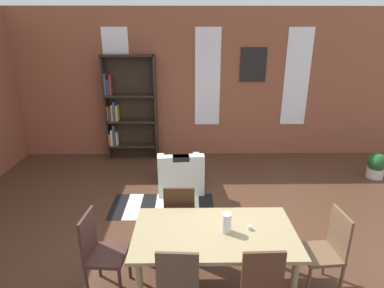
{
  "coord_description": "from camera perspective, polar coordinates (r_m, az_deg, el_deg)",
  "views": [
    {
      "loc": [
        -0.43,
        -3.54,
        2.73
      ],
      "look_at": [
        -0.37,
        1.25,
        1.02
      ],
      "focal_mm": 29.48,
      "sensor_mm": 36.0,
      "label": 1
    }
  ],
  "objects": [
    {
      "name": "armchair_white",
      "position": [
        5.77,
        -2.19,
        -5.51
      ],
      "size": [
        0.87,
        0.87,
        0.75
      ],
      "color": "silver",
      "rests_on": "ground"
    },
    {
      "name": "potted_plant_by_shelf",
      "position": [
        7.18,
        30.4,
        -3.28
      ],
      "size": [
        0.36,
        0.36,
        0.51
      ],
      "color": "silver",
      "rests_on": "ground"
    },
    {
      "name": "back_wall_brick",
      "position": [
        7.13,
        2.78,
        10.62
      ],
      "size": [
        9.39,
        0.12,
        3.23
      ],
      "primitive_type": "cube",
      "color": "brown",
      "rests_on": "ground"
    },
    {
      "name": "dining_chair_head_right",
      "position": [
        3.89,
        23.24,
        -16.98
      ],
      "size": [
        0.43,
        0.43,
        0.95
      ],
      "color": "brown",
      "rests_on": "ground"
    },
    {
      "name": "dining_table",
      "position": [
        3.5,
        4.07,
        -16.65
      ],
      "size": [
        1.71,
        0.95,
        0.75
      ],
      "color": "#93845C",
      "rests_on": "ground"
    },
    {
      "name": "dining_chair_head_left",
      "position": [
        3.71,
        -16.31,
        -17.98
      ],
      "size": [
        0.43,
        0.43,
        0.95
      ],
      "color": "#422824",
      "rests_on": "ground"
    },
    {
      "name": "window_pane_2",
      "position": [
        7.42,
        18.43,
        11.28
      ],
      "size": [
        0.55,
        0.02,
        2.1
      ],
      "primitive_type": "cube",
      "color": "white"
    },
    {
      "name": "striped_rug",
      "position": [
        5.35,
        -5.35,
        -11.11
      ],
      "size": [
        1.7,
        0.83,
        0.01
      ],
      "color": "black",
      "rests_on": "ground"
    },
    {
      "name": "window_pane_1",
      "position": [
        7.04,
        2.84,
        11.83
      ],
      "size": [
        0.55,
        0.02,
        2.1
      ],
      "primitive_type": "cube",
      "color": "white"
    },
    {
      "name": "framed_picture",
      "position": [
        7.13,
        11.03,
        13.92
      ],
      "size": [
        0.56,
        0.03,
        0.72
      ],
      "primitive_type": "cube",
      "color": "black"
    },
    {
      "name": "vase_on_table",
      "position": [
        3.4,
        6.22,
        -13.98
      ],
      "size": [
        0.11,
        0.11,
        0.21
      ],
      "primitive_type": "cylinder",
      "color": "silver",
      "rests_on": "dining_table"
    },
    {
      "name": "window_pane_0",
      "position": [
        7.19,
        -13.28,
        11.51
      ],
      "size": [
        0.55,
        0.02,
        2.1
      ],
      "primitive_type": "cube",
      "color": "white"
    },
    {
      "name": "dining_chair_far_left",
      "position": [
        4.15,
        -2.23,
        -12.63
      ],
      "size": [
        0.41,
        0.41,
        0.95
      ],
      "color": "#3B2215",
      "rests_on": "ground"
    },
    {
      "name": "tealight_candle_0",
      "position": [
        3.51,
        10.39,
        -14.64
      ],
      "size": [
        0.04,
        0.04,
        0.05
      ],
      "primitive_type": "cylinder",
      "color": "silver",
      "rests_on": "dining_table"
    },
    {
      "name": "bookshelf_tall",
      "position": [
        7.11,
        -11.63,
        6.3
      ],
      "size": [
        1.13,
        0.28,
        2.29
      ],
      "color": "#2D2319",
      "rests_on": "ground"
    },
    {
      "name": "ground_plane",
      "position": [
        4.49,
        5.16,
        -17.89
      ],
      "size": [
        10.91,
        10.91,
        0.0
      ],
      "primitive_type": "plane",
      "color": "#4B2F1F"
    }
  ]
}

